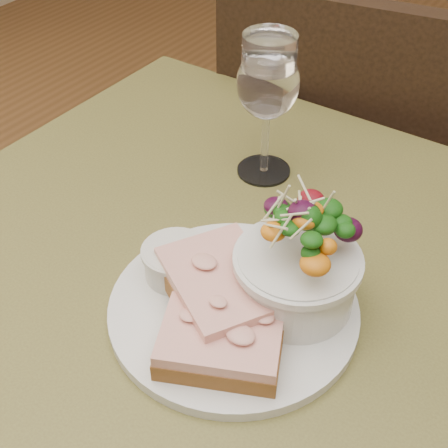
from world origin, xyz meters
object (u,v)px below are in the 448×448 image
Objects in this scene: chair_far at (339,243)px; dinner_plate at (233,308)px; cafe_table at (222,346)px; ramekin at (176,261)px; sandwich_front at (221,342)px; wine_glass at (268,87)px; salad_bowl at (298,258)px; sandwich_back at (222,286)px.

chair_far reaches higher than dinner_plate.
ramekin is (-0.04, -0.02, 0.13)m from cafe_table.
wine_glass is at bearing 89.76° from sandwich_front.
dinner_plate is at bearing -140.33° from salad_bowl.
salad_bowl reaches higher than cafe_table.
ramekin reaches higher than cafe_table.
chair_far is (-0.11, 0.62, -0.36)m from cafe_table.
salad_bowl is (0.02, 0.10, 0.04)m from sandwich_front.
chair_far is 0.82m from salad_bowl.
cafe_table is 5.03× the size of sandwich_back.
chair_far is 5.66× the size of sandwich_back.
salad_bowl is (0.19, -0.60, 0.53)m from chair_far.
sandwich_back is 0.91× the size of wine_glass.
sandwich_front reaches higher than cafe_table.
sandwich_front is at bearing -67.21° from dinner_plate.
wine_glass reaches higher than sandwich_front.
sandwich_front is (0.05, -0.08, 0.13)m from cafe_table.
chair_far is 0.71m from wine_glass.
ramekin reaches higher than dinner_plate.
salad_bowl is at bearing 68.69° from sandwich_back.
ramekin is (-0.10, 0.06, 0.00)m from sandwich_front.
ramekin is at bearing 86.58° from chair_far.
wine_glass reaches higher than cafe_table.
cafe_table is at bearing 27.93° from ramekin.
ramekin is (-0.07, 0.00, 0.03)m from dinner_plate.
cafe_table is 6.30× the size of salad_bowl.
wine_glass is at bearing 109.95° from cafe_table.
sandwich_front is 0.11m from ramekin.
cafe_table is 12.15× the size of ramekin.
ramekin is at bearing -82.26° from wine_glass.
ramekin is at bearing -152.07° from cafe_table.
chair_far is 3.56× the size of dinner_plate.
chair_far is 5.14× the size of wine_glass.
dinner_plate is 0.03m from sandwich_back.
salad_bowl reaches higher than sandwich_front.
sandwich_front is at bearing -103.40° from salad_bowl.
wine_glass is (0.04, -0.42, 0.58)m from chair_far.
salad_bowl reaches higher than sandwich_back.
ramekin is at bearing -156.57° from sandwich_back.
sandwich_back is (0.02, -0.03, 0.14)m from cafe_table.
wine_glass reaches higher than dinner_plate.
dinner_plate is at bearing 92.92° from chair_far.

